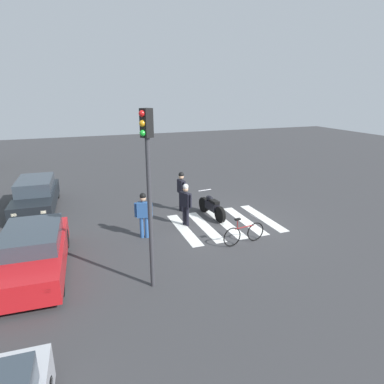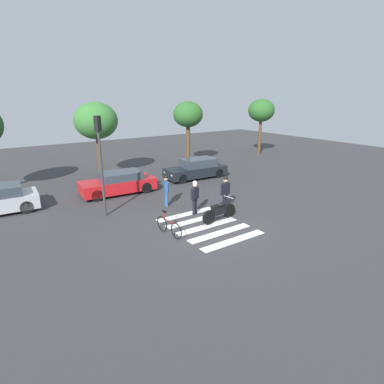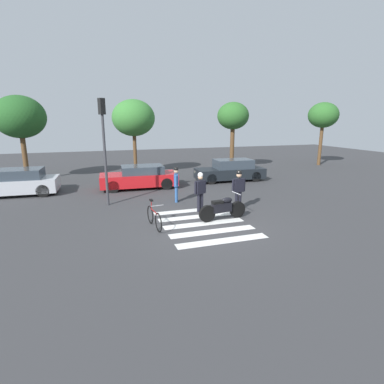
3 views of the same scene
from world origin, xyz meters
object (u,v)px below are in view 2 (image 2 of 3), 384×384
object	(u,v)px
car_red_convertible	(118,183)
officer_on_foot	(195,195)
police_motorcycle	(219,211)
traffic_light_pole	(100,152)
leaning_bicycle	(169,226)
officer_by_motorcycle	(225,190)
car_black_suv	(196,169)
pedestrian_bystander	(166,188)

from	to	relation	value
car_red_convertible	officer_on_foot	bearing A→B (deg)	-71.54
police_motorcycle	car_red_convertible	bearing A→B (deg)	108.64
police_motorcycle	traffic_light_pole	world-z (taller)	traffic_light_pole
police_motorcycle	leaning_bicycle	world-z (taller)	police_motorcycle
officer_on_foot	traffic_light_pole	xyz separation A→B (m)	(-3.81, 2.32, 2.21)
officer_by_motorcycle	car_black_suv	xyz separation A→B (m)	(2.53, 6.17, -0.39)
car_red_convertible	traffic_light_pole	xyz separation A→B (m)	(-1.99, -3.14, 2.57)
car_black_suv	police_motorcycle	bearing A→B (deg)	-117.41
police_motorcycle	car_black_suv	distance (m)	8.06
car_red_convertible	police_motorcycle	bearing A→B (deg)	-71.36
leaning_bicycle	pedestrian_bystander	bearing A→B (deg)	61.68
officer_on_foot	officer_by_motorcycle	bearing A→B (deg)	-12.69
police_motorcycle	pedestrian_bystander	xyz separation A→B (m)	(-1.06, 3.18, 0.53)
traffic_light_pole	police_motorcycle	bearing A→B (deg)	-40.60
police_motorcycle	officer_on_foot	size ratio (longest dim) A/B	1.20
leaning_bicycle	car_red_convertible	world-z (taller)	car_red_convertible
leaning_bicycle	traffic_light_pole	bearing A→B (deg)	111.97
officer_by_motorcycle	car_red_convertible	size ratio (longest dim) A/B	0.41
pedestrian_bystander	car_black_suv	xyz separation A→B (m)	(4.77, 3.96, -0.33)
traffic_light_pole	leaning_bicycle	bearing A→B (deg)	-68.03
officer_by_motorcycle	car_black_suv	bearing A→B (deg)	67.71
police_motorcycle	leaning_bicycle	size ratio (longest dim) A/B	1.22
leaning_bicycle	officer_by_motorcycle	xyz separation A→B (m)	(3.97, 1.01, 0.67)
pedestrian_bystander	car_red_convertible	xyz separation A→B (m)	(-1.24, 3.63, -0.36)
officer_on_foot	officer_by_motorcycle	world-z (taller)	officer_by_motorcycle
police_motorcycle	officer_by_motorcycle	distance (m)	1.64
police_motorcycle	officer_on_foot	world-z (taller)	officer_on_foot
police_motorcycle	officer_by_motorcycle	world-z (taller)	officer_by_motorcycle
officer_on_foot	car_black_suv	world-z (taller)	officer_on_foot
officer_on_foot	traffic_light_pole	world-z (taller)	traffic_light_pole
officer_by_motorcycle	car_black_suv	world-z (taller)	officer_by_motorcycle
car_black_suv	traffic_light_pole	xyz separation A→B (m)	(-7.99, -3.48, 2.55)
officer_by_motorcycle	officer_on_foot	bearing A→B (deg)	167.31
pedestrian_bystander	car_red_convertible	bearing A→B (deg)	108.85
car_red_convertible	officer_by_motorcycle	bearing A→B (deg)	-59.22
officer_by_motorcycle	police_motorcycle	bearing A→B (deg)	-140.31
car_black_suv	officer_on_foot	bearing A→B (deg)	-125.80
leaning_bicycle	car_black_suv	distance (m)	9.69
police_motorcycle	pedestrian_bystander	world-z (taller)	pedestrian_bystander
pedestrian_bystander	car_red_convertible	world-z (taller)	pedestrian_bystander
police_motorcycle	car_black_suv	world-z (taller)	car_black_suv
officer_on_foot	car_red_convertible	xyz separation A→B (m)	(-1.82, 5.46, -0.36)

